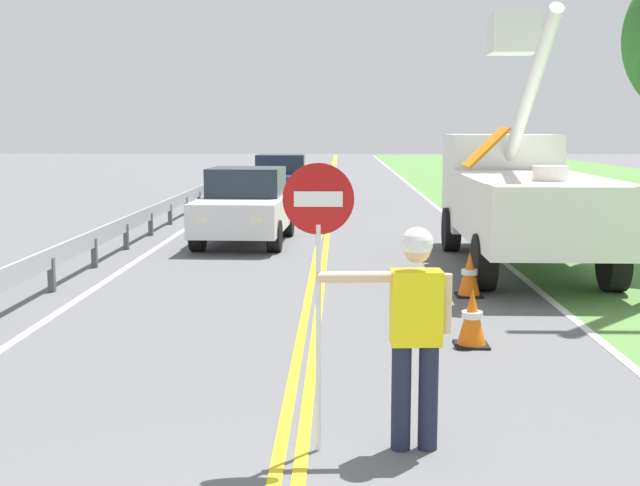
{
  "coord_description": "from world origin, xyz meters",
  "views": [
    {
      "loc": [
        0.39,
        -2.98,
        2.6
      ],
      "look_at": [
        0.15,
        6.87,
        1.2
      ],
      "focal_mm": 45.67,
      "sensor_mm": 36.0,
      "label": 1
    }
  ],
  "objects_px": {
    "stop_sign_paddle": "(318,242)",
    "traffic_cone_mid": "(469,275)",
    "oncoming_sedan_second": "(281,180)",
    "utility_bucket_truck": "(518,192)",
    "traffic_cone_lead": "(472,319)",
    "flagger_worker": "(415,324)",
    "oncoming_sedan_nearest": "(246,206)"
  },
  "relations": [
    {
      "from": "utility_bucket_truck",
      "to": "flagger_worker",
      "type": "bearing_deg",
      "value": -106.94
    },
    {
      "from": "stop_sign_paddle",
      "to": "oncoming_sedan_second",
      "type": "xyz_separation_m",
      "value": [
        -1.84,
        21.37,
        -0.88
      ]
    },
    {
      "from": "stop_sign_paddle",
      "to": "traffic_cone_lead",
      "type": "distance_m",
      "value": 3.92
    },
    {
      "from": "oncoming_sedan_nearest",
      "to": "oncoming_sedan_second",
      "type": "relative_size",
      "value": 1.01
    },
    {
      "from": "utility_bucket_truck",
      "to": "traffic_cone_lead",
      "type": "distance_m",
      "value": 6.31
    },
    {
      "from": "flagger_worker",
      "to": "oncoming_sedan_second",
      "type": "bearing_deg",
      "value": 96.98
    },
    {
      "from": "stop_sign_paddle",
      "to": "traffic_cone_lead",
      "type": "relative_size",
      "value": 3.33
    },
    {
      "from": "utility_bucket_truck",
      "to": "oncoming_sedan_second",
      "type": "bearing_deg",
      "value": 113.88
    },
    {
      "from": "utility_bucket_truck",
      "to": "oncoming_sedan_nearest",
      "type": "distance_m",
      "value": 6.22
    },
    {
      "from": "utility_bucket_truck",
      "to": "oncoming_sedan_second",
      "type": "xyz_separation_m",
      "value": [
        -5.4,
        12.19,
        -0.56
      ]
    },
    {
      "from": "oncoming_sedan_second",
      "to": "traffic_cone_lead",
      "type": "distance_m",
      "value": 18.51
    },
    {
      "from": "utility_bucket_truck",
      "to": "traffic_cone_lead",
      "type": "xyz_separation_m",
      "value": [
        -1.8,
        -5.96,
        -1.06
      ]
    },
    {
      "from": "utility_bucket_truck",
      "to": "traffic_cone_mid",
      "type": "bearing_deg",
      "value": -114.27
    },
    {
      "from": "utility_bucket_truck",
      "to": "traffic_cone_mid",
      "type": "distance_m",
      "value": 3.49
    },
    {
      "from": "stop_sign_paddle",
      "to": "oncoming_sedan_nearest",
      "type": "relative_size",
      "value": 0.56
    },
    {
      "from": "flagger_worker",
      "to": "stop_sign_paddle",
      "type": "bearing_deg",
      "value": -176.63
    },
    {
      "from": "oncoming_sedan_nearest",
      "to": "traffic_cone_mid",
      "type": "height_order",
      "value": "oncoming_sedan_nearest"
    },
    {
      "from": "traffic_cone_lead",
      "to": "traffic_cone_mid",
      "type": "distance_m",
      "value": 2.96
    },
    {
      "from": "traffic_cone_lead",
      "to": "stop_sign_paddle",
      "type": "bearing_deg",
      "value": -118.53
    },
    {
      "from": "stop_sign_paddle",
      "to": "utility_bucket_truck",
      "type": "height_order",
      "value": "utility_bucket_truck"
    },
    {
      "from": "flagger_worker",
      "to": "oncoming_sedan_nearest",
      "type": "height_order",
      "value": "flagger_worker"
    },
    {
      "from": "traffic_cone_lead",
      "to": "traffic_cone_mid",
      "type": "xyz_separation_m",
      "value": [
        0.43,
        2.93,
        0.0
      ]
    },
    {
      "from": "oncoming_sedan_nearest",
      "to": "oncoming_sedan_second",
      "type": "distance_m",
      "value": 9.37
    },
    {
      "from": "oncoming_sedan_second",
      "to": "traffic_cone_mid",
      "type": "relative_size",
      "value": 5.91
    },
    {
      "from": "stop_sign_paddle",
      "to": "traffic_cone_mid",
      "type": "height_order",
      "value": "stop_sign_paddle"
    },
    {
      "from": "stop_sign_paddle",
      "to": "traffic_cone_mid",
      "type": "bearing_deg",
      "value": 70.46
    },
    {
      "from": "flagger_worker",
      "to": "oncoming_sedan_nearest",
      "type": "relative_size",
      "value": 0.44
    },
    {
      "from": "oncoming_sedan_nearest",
      "to": "traffic_cone_mid",
      "type": "relative_size",
      "value": 5.96
    },
    {
      "from": "oncoming_sedan_nearest",
      "to": "traffic_cone_lead",
      "type": "height_order",
      "value": "oncoming_sedan_nearest"
    },
    {
      "from": "traffic_cone_lead",
      "to": "oncoming_sedan_nearest",
      "type": "bearing_deg",
      "value": 112.98
    },
    {
      "from": "stop_sign_paddle",
      "to": "oncoming_sedan_nearest",
      "type": "xyz_separation_m",
      "value": [
        -1.97,
        12.0,
        -0.88
      ]
    },
    {
      "from": "traffic_cone_lead",
      "to": "utility_bucket_truck",
      "type": "bearing_deg",
      "value": 73.22
    }
  ]
}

